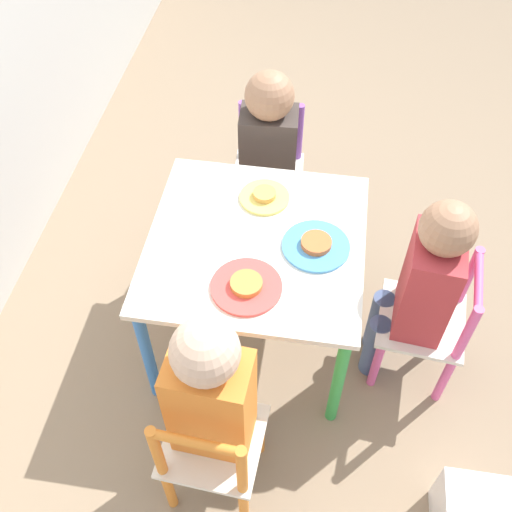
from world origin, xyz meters
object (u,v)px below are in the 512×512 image
Objects in this scene: chair_purple at (269,173)px; chair_orange at (211,451)px; kids_table at (256,254)px; plate_left at (246,286)px; child_right at (268,146)px; child_left at (213,395)px; chair_pink at (429,324)px; child_front at (422,283)px; plate_front at (316,245)px; plate_right at (265,196)px.

chair_purple is 1.10m from chair_orange.
chair_orange is (-1.10, 0.00, 0.00)m from chair_purple.
kids_table is 1.26× the size of chair_orange.
child_right is at bearing 2.68° from plate_left.
child_left reaches higher than child_right.
child_front reaches higher than chair_pink.
child_front is 0.32m from plate_front.
child_left is at bearing 177.19° from plate_right.
chair_pink is 1.00× the size of chair_orange.
plate_left reaches higher than chair_orange.
kids_table is 4.07× the size of plate_right.
plate_right is 0.35m from plate_left.
chair_pink is at bearing 90.00° from child_front.
kids_table is 0.58m from chair_purple.
child_left is 0.53m from plate_front.
kids_table is 1.26× the size of chair_purple.
chair_pink is 0.75m from child_left.
chair_pink is 0.82m from child_right.
plate_right is at bearing -108.98° from child_front.
child_front reaches higher than plate_right.
chair_orange reaches higher than kids_table.
plate_left is at bearing -71.86° from chair_pink.
plate_front is (-0.18, -0.18, 0.00)m from plate_right.
child_left reaches higher than chair_purple.
child_left is (0.06, -0.00, 0.20)m from chair_orange.
chair_orange is 3.22× the size of plate_right.
chair_pink is 0.66× the size of child_left.
plate_right is (0.73, -0.04, 0.24)m from chair_orange.
child_right reaches higher than chair_pink.
chair_pink is (-0.60, -0.58, 0.00)m from chair_purple.
child_right is at bearing -90.00° from chair_purple.
chair_purple is at bearing -86.28° from chair_orange.
chair_purple and chair_orange have the same top height.
plate_left is (-0.12, 0.55, 0.24)m from chair_pink.
kids_table is at bearing -90.00° from chair_pink.
chair_orange is at bearing 158.89° from plate_front.
child_front reaches higher than plate_front.
child_right is at bearing 22.90° from plate_front.
plate_left reaches higher than chair_pink.
chair_purple is at bearing -133.15° from child_front.
plate_front is (-0.00, -0.18, 0.07)m from kids_table.
child_right is 0.75m from child_front.
child_left is (-0.44, 0.52, 0.01)m from child_front.
child_front is at bearing -52.49° from chair_purple.
chair_pink is 2.55× the size of plate_left.
kids_table is 0.84× the size of child_left.
plate_right is at bearing 45.00° from plate_front.
plate_right is at bearing -88.30° from chair_purple.
child_front is 0.98× the size of child_left.
plate_front is at bearing -93.16° from child_front.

